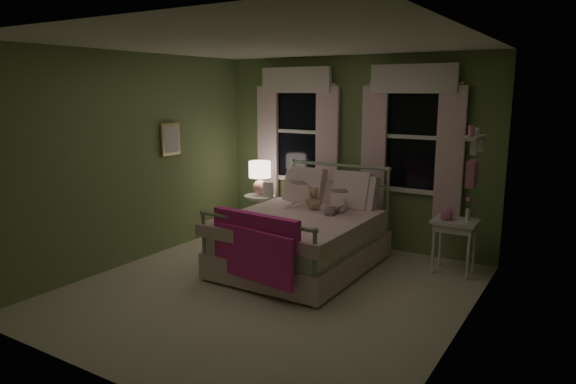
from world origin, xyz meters
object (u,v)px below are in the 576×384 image
Objects in this scene: bed at (303,237)px; child_left at (301,187)px; teddy_bear at (314,200)px; nightstand_right at (455,228)px; table_lamp at (260,175)px; nightstand_left at (260,211)px; child_right at (340,189)px.

child_left is (-0.28, 0.42, 0.52)m from bed.
nightstand_right is at bearing 16.75° from teddy_bear.
child_left is 0.90m from table_lamp.
table_lamp is (0.00, -0.00, 0.54)m from nightstand_left.
child_left is at bearing -0.54° from child_right.
bed is 1.80m from nightstand_right.
teddy_bear is 0.47× the size of nightstand_left.
nightstand_right is (1.91, 0.33, -0.35)m from child_left.
bed is 0.75m from child_right.
teddy_bear is (0.28, -0.16, -0.11)m from child_left.
table_lamp is at bearing 147.58° from bed.
child_right is at bearing -166.19° from nightstand_right.
teddy_bear reaches higher than nightstand_left.
child_left reaches higher than teddy_bear.
teddy_bear is (0.00, 0.26, 0.41)m from bed.
bed is 0.49m from teddy_bear.
bed reaches higher than nightstand_right.
teddy_bear is at bearing -21.95° from table_lamp.
nightstand_left is at bearing -179.32° from nightstand_right.
teddy_bear is at bearing -21.95° from nightstand_left.
nightstand_right is at bearing 24.83° from bed.
nightstand_left is 1.02× the size of nightstand_right.
bed is 6.62× the size of teddy_bear.
child_right is (0.28, 0.42, 0.55)m from bed.
nightstand_right is (1.63, 0.49, -0.24)m from teddy_bear.
child_left is 1.97m from nightstand_right.
table_lamp reaches higher than nightstand_right.
nightstand_right is at bearing -158.17° from child_left.
nightstand_left is (-1.13, 0.46, -0.37)m from teddy_bear.
table_lamp is at bearing -179.32° from nightstand_right.
child_right is at bearing -11.91° from nightstand_left.
nightstand_left is at bearing 147.58° from bed.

